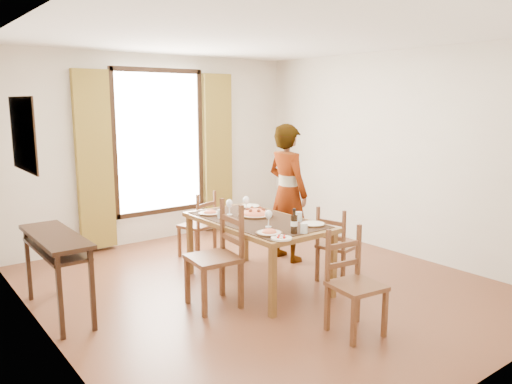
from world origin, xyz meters
TOP-DOWN VIEW (x-y plane):
  - ground at (0.00, 0.00)m, footprint 5.00×5.00m
  - room_shell at (-0.00, 0.13)m, footprint 4.60×5.10m
  - console_table at (-2.03, 0.60)m, footprint 0.38×1.20m
  - dining_table at (-0.03, 0.07)m, footprint 0.94×1.68m
  - chair_west at (-0.70, -0.14)m, footprint 0.51×0.51m
  - chair_north at (-0.00, 1.37)m, footprint 0.48×0.48m
  - chair_south at (-0.06, -1.38)m, footprint 0.46×0.46m
  - chair_east at (0.76, -0.39)m, footprint 0.47×0.47m
  - man at (0.85, 0.58)m, footprint 0.67×0.46m
  - plate_sw at (-0.31, -0.50)m, footprint 0.27×0.27m
  - plate_se at (0.28, -0.49)m, footprint 0.27×0.27m
  - plate_nw at (-0.31, 0.60)m, footprint 0.27×0.27m
  - plate_ne at (0.29, 0.63)m, footprint 0.27×0.27m
  - pasta_platter at (0.05, 0.21)m, footprint 0.40×0.40m
  - caprese_plate at (-0.33, -0.70)m, footprint 0.20×0.20m
  - wine_glass_a at (-0.15, -0.28)m, footprint 0.08×0.08m
  - wine_glass_b at (0.11, 0.46)m, footprint 0.08×0.08m
  - wine_glass_c at (-0.15, 0.43)m, footprint 0.08×0.08m
  - tumbler_a at (0.29, -0.26)m, footprint 0.07×0.07m
  - tumbler_b at (-0.32, 0.35)m, footprint 0.07×0.07m
  - tumbler_c at (-0.02, -0.67)m, footprint 0.07×0.07m
  - wine_bottle at (-0.10, -0.62)m, footprint 0.07×0.07m

SIDE VIEW (x-z plane):
  - ground at x=0.00m, z-range 0.00..0.00m
  - chair_east at x=0.76m, z-range -0.03..0.84m
  - chair_north at x=0.00m, z-range -0.03..0.85m
  - chair_south at x=-0.06m, z-range -0.03..0.90m
  - chair_west at x=-0.70m, z-range -0.04..1.01m
  - console_table at x=-2.03m, z-range 0.28..1.08m
  - dining_table at x=-0.03m, z-range 0.31..1.07m
  - caprese_plate at x=-0.33m, z-range 0.76..0.80m
  - plate_sw at x=-0.31m, z-range 0.76..0.81m
  - plate_se at x=0.28m, z-range 0.76..0.81m
  - plate_nw at x=-0.31m, z-range 0.76..0.81m
  - plate_ne at x=0.29m, z-range 0.76..0.81m
  - pasta_platter at x=0.05m, z-range 0.76..0.86m
  - tumbler_a at x=0.29m, z-range 0.76..0.86m
  - tumbler_b at x=-0.32m, z-range 0.76..0.86m
  - tumbler_c at x=-0.02m, z-range 0.76..0.86m
  - wine_glass_a at x=-0.15m, z-range 0.76..0.94m
  - wine_glass_b at x=0.11m, z-range 0.76..0.94m
  - wine_glass_c at x=-0.15m, z-range 0.76..0.94m
  - wine_bottle at x=-0.10m, z-range 0.76..1.00m
  - man at x=0.85m, z-range 0.00..1.76m
  - room_shell at x=0.00m, z-range 0.17..2.91m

